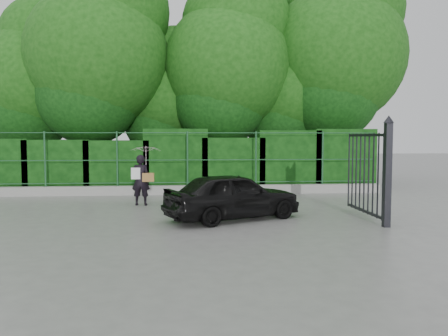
{
  "coord_description": "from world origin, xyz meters",
  "views": [
    {
      "loc": [
        0.4,
        -10.03,
        1.9
      ],
      "look_at": [
        1.35,
        1.3,
        1.1
      ],
      "focal_mm": 35.0,
      "sensor_mm": 36.0,
      "label": 1
    }
  ],
  "objects": [
    {
      "name": "kerb",
      "position": [
        0.0,
        4.5,
        0.15
      ],
      "size": [
        14.0,
        0.25,
        0.3
      ],
      "primitive_type": "cube",
      "color": "#9E9E99",
      "rests_on": "ground"
    },
    {
      "name": "hedge",
      "position": [
        0.26,
        5.5,
        1.0
      ],
      "size": [
        14.2,
        1.2,
        2.2
      ],
      "color": "black",
      "rests_on": "ground"
    },
    {
      "name": "fence",
      "position": [
        0.22,
        4.5,
        1.2
      ],
      "size": [
        14.13,
        0.06,
        1.8
      ],
      "color": "#1F4F2C",
      "rests_on": "kerb"
    },
    {
      "name": "trees",
      "position": [
        1.14,
        7.74,
        4.62
      ],
      "size": [
        17.1,
        6.15,
        8.08
      ],
      "color": "black",
      "rests_on": "ground"
    },
    {
      "name": "woman",
      "position": [
        -0.81,
        2.28,
        1.11
      ],
      "size": [
        0.84,
        0.85,
        1.68
      ],
      "color": "black",
      "rests_on": "ground"
    },
    {
      "name": "gate",
      "position": [
        4.6,
        -0.72,
        1.19
      ],
      "size": [
        0.22,
        2.33,
        2.36
      ],
      "color": "black",
      "rests_on": "ground"
    },
    {
      "name": "ground",
      "position": [
        0.0,
        0.0,
        0.0
      ],
      "size": [
        80.0,
        80.0,
        0.0
      ],
      "primitive_type": "plane",
      "color": "gray"
    },
    {
      "name": "car",
      "position": [
        1.45,
        -0.04,
        0.55
      ],
      "size": [
        3.47,
        2.53,
        1.1
      ],
      "primitive_type": "imported",
      "rotation": [
        0.0,
        0.0,
        2.0
      ],
      "color": "black",
      "rests_on": "ground"
    }
  ]
}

